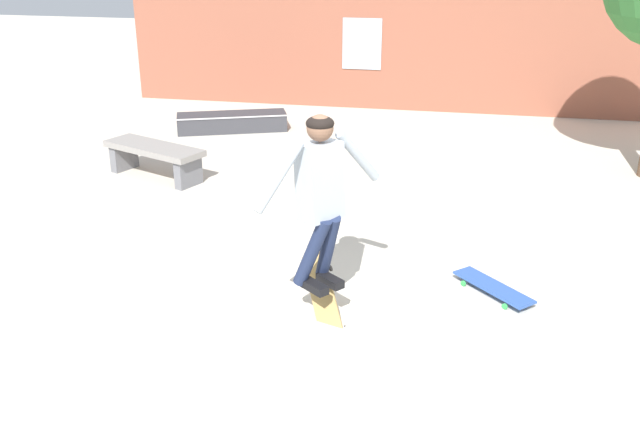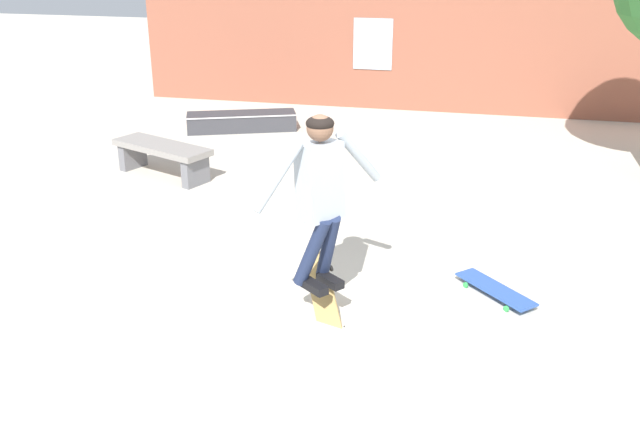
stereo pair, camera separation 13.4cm
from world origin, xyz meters
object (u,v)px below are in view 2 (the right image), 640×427
skateboard_flipping (324,301)px  skate_ledge (242,121)px  park_bench (162,153)px  skateboard_resting (495,289)px  skater (320,188)px

skateboard_flipping → skate_ledge: bearing=174.9°
park_bench → skateboard_resting: size_ratio=2.03×
park_bench → skate_ledge: bearing=106.7°
skateboard_flipping → skateboard_resting: 1.59m
skater → skateboard_flipping: 1.04m
skate_ledge → skateboard_flipping: (2.65, -5.59, -0.01)m
skate_ledge → skater: 6.31m
skate_ledge → skateboard_flipping: bearing=-85.9°
skate_ledge → skater: size_ratio=1.24×
skater → skate_ledge: bearing=153.2°
skate_ledge → skateboard_resting: (4.08, -4.89, -0.08)m
skateboard_flipping → skateboard_resting: (1.42, 0.70, -0.07)m
skate_ledge → skateboard_resting: size_ratio=2.42×
park_bench → skater: size_ratio=1.04×
park_bench → skateboard_flipping: (2.91, -3.14, -0.18)m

